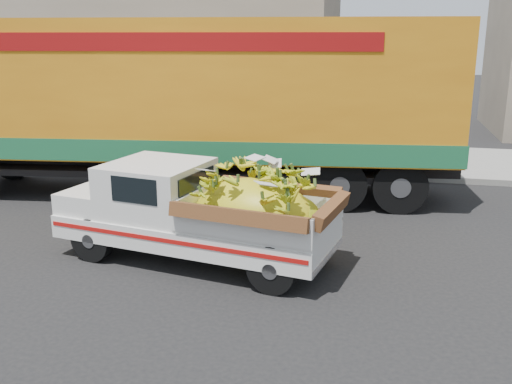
# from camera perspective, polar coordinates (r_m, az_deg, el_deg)

# --- Properties ---
(ground) EXTENTS (100.00, 100.00, 0.00)m
(ground) POSITION_cam_1_polar(r_m,az_deg,el_deg) (9.16, -8.55, -6.99)
(ground) COLOR black
(ground) RESTS_ON ground
(curb) EXTENTS (60.00, 0.25, 0.15)m
(curb) POSITION_cam_1_polar(r_m,az_deg,el_deg) (14.99, 0.35, 2.28)
(curb) COLOR gray
(curb) RESTS_ON ground
(sidewalk) EXTENTS (60.00, 4.00, 0.14)m
(sidewalk) POSITION_cam_1_polar(r_m,az_deg,el_deg) (17.00, 1.91, 3.81)
(sidewalk) COLOR gray
(sidewalk) RESTS_ON ground
(building_left) EXTENTS (18.00, 6.00, 5.00)m
(building_left) POSITION_cam_1_polar(r_m,az_deg,el_deg) (24.93, -14.03, 12.65)
(building_left) COLOR gray
(building_left) RESTS_ON ground
(pickup_truck) EXTENTS (4.56, 2.32, 1.53)m
(pickup_truck) POSITION_cam_1_polar(r_m,az_deg,el_deg) (8.80, -4.20, -2.10)
(pickup_truck) COLOR black
(pickup_truck) RESTS_ON ground
(semi_trailer) EXTENTS (12.05, 4.01, 3.80)m
(semi_trailer) POSITION_cam_1_polar(r_m,az_deg,el_deg) (12.68, -7.65, 9.15)
(semi_trailer) COLOR black
(semi_trailer) RESTS_ON ground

